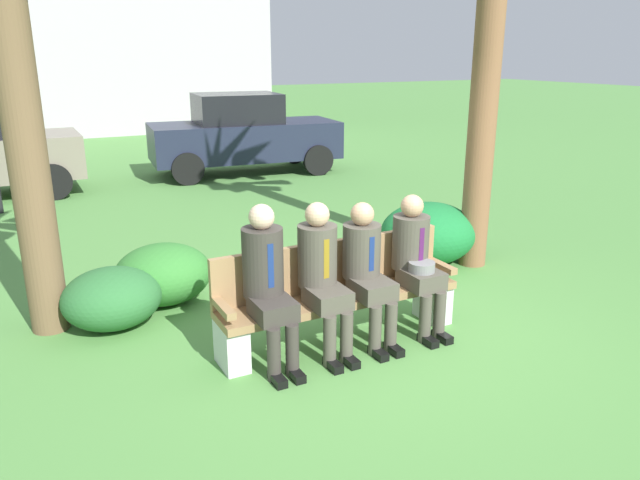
# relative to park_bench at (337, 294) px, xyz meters

# --- Properties ---
(ground_plane) EXTENTS (80.00, 80.00, 0.00)m
(ground_plane) POSITION_rel_park_bench_xyz_m (0.30, 0.03, -0.43)
(ground_plane) COLOR #508940
(park_bench) EXTENTS (2.26, 0.44, 0.90)m
(park_bench) POSITION_rel_park_bench_xyz_m (0.00, 0.00, 0.00)
(park_bench) COLOR #99754C
(park_bench) RESTS_ON ground
(seated_man_leftmost) EXTENTS (0.34, 0.72, 1.36)m
(seated_man_leftmost) POSITION_rel_park_bench_xyz_m (-0.72, -0.12, 0.32)
(seated_man_leftmost) COLOR #38332D
(seated_man_leftmost) RESTS_ON ground
(seated_man_centerleft) EXTENTS (0.34, 0.72, 1.31)m
(seated_man_centerleft) POSITION_rel_park_bench_xyz_m (-0.22, -0.13, 0.30)
(seated_man_centerleft) COLOR #4C473D
(seated_man_centerleft) RESTS_ON ground
(seated_man_centerright) EXTENTS (0.34, 0.72, 1.26)m
(seated_man_centerright) POSITION_rel_park_bench_xyz_m (0.22, -0.13, 0.27)
(seated_man_centerright) COLOR #4C473D
(seated_man_centerright) RESTS_ON ground
(seated_man_rightmost) EXTENTS (0.34, 0.72, 1.28)m
(seated_man_rightmost) POSITION_rel_park_bench_xyz_m (0.75, -0.14, 0.28)
(seated_man_rightmost) COLOR #4C473D
(seated_man_rightmost) RESTS_ON ground
(shrub_near_bench) EXTENTS (0.92, 0.85, 0.58)m
(shrub_near_bench) POSITION_rel_park_bench_xyz_m (-1.77, 1.20, -0.15)
(shrub_near_bench) COLOR #2B6732
(shrub_near_bench) RESTS_ON ground
(shrub_mid_lawn) EXTENTS (1.20, 1.10, 0.75)m
(shrub_mid_lawn) POSITION_rel_park_bench_xyz_m (2.01, 1.33, -0.06)
(shrub_mid_lawn) COLOR #1B7033
(shrub_mid_lawn) RESTS_ON ground
(shrub_far_lawn) EXTENTS (1.00, 0.92, 0.62)m
(shrub_far_lawn) POSITION_rel_park_bench_xyz_m (-1.20, 1.57, -0.12)
(shrub_far_lawn) COLOR #32772F
(shrub_far_lawn) RESTS_ON ground
(parked_car_far) EXTENTS (4.04, 2.05, 1.68)m
(parked_car_far) POSITION_rel_park_bench_xyz_m (2.04, 7.82, 0.40)
(parked_car_far) COLOR #1E2338
(parked_car_far) RESTS_ON ground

